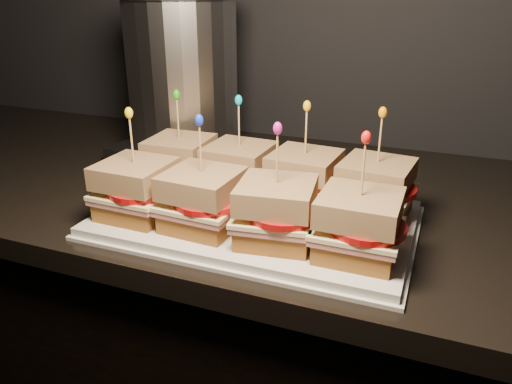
% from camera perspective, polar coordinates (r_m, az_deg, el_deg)
% --- Properties ---
extents(granite_slab, '(2.39, 0.67, 0.04)m').
position_cam_1_polar(granite_slab, '(0.90, 10.44, -1.75)').
color(granite_slab, black).
rests_on(granite_slab, cabinet).
extents(platter, '(0.47, 0.29, 0.02)m').
position_cam_1_polar(platter, '(0.78, 0.00, -3.13)').
color(platter, silver).
rests_on(platter, granite_slab).
extents(platter_rim, '(0.48, 0.30, 0.01)m').
position_cam_1_polar(platter_rim, '(0.78, 0.00, -3.53)').
color(platter_rim, silver).
rests_on(platter_rim, granite_slab).
extents(sandwich_0_bread_bot, '(0.10, 0.10, 0.03)m').
position_cam_1_polar(sandwich_0_bread_bot, '(0.89, -8.51, 1.70)').
color(sandwich_0_bread_bot, brown).
rests_on(sandwich_0_bread_bot, platter).
extents(sandwich_0_ham, '(0.11, 0.11, 0.01)m').
position_cam_1_polar(sandwich_0_ham, '(0.88, -8.57, 2.77)').
color(sandwich_0_ham, '#C16265').
rests_on(sandwich_0_ham, sandwich_0_bread_bot).
extents(sandwich_0_cheese, '(0.11, 0.11, 0.01)m').
position_cam_1_polar(sandwich_0_cheese, '(0.88, -8.60, 3.20)').
color(sandwich_0_cheese, '#FFF5AE').
rests_on(sandwich_0_cheese, sandwich_0_ham).
extents(sandwich_0_tomato, '(0.10, 0.10, 0.01)m').
position_cam_1_polar(sandwich_0_tomato, '(0.87, -8.13, 3.45)').
color(sandwich_0_tomato, '#B91010').
rests_on(sandwich_0_tomato, sandwich_0_cheese).
extents(sandwich_0_bread_top, '(0.10, 0.10, 0.03)m').
position_cam_1_polar(sandwich_0_bread_top, '(0.87, -8.71, 5.00)').
color(sandwich_0_bread_top, '#5F3011').
rests_on(sandwich_0_bread_top, sandwich_0_tomato).
extents(sandwich_0_pick, '(0.00, 0.00, 0.09)m').
position_cam_1_polar(sandwich_0_pick, '(0.86, -8.90, 7.99)').
color(sandwich_0_pick, tan).
rests_on(sandwich_0_pick, sandwich_0_bread_top).
extents(sandwich_0_frill, '(0.01, 0.01, 0.02)m').
position_cam_1_polar(sandwich_0_frill, '(0.85, -9.08, 10.92)').
color(sandwich_0_frill, '#1FAC12').
rests_on(sandwich_0_frill, sandwich_0_pick).
extents(sandwich_1_bread_bot, '(0.10, 0.10, 0.03)m').
position_cam_1_polar(sandwich_1_bread_bot, '(0.84, -1.87, 0.72)').
color(sandwich_1_bread_bot, brown).
rests_on(sandwich_1_bread_bot, platter).
extents(sandwich_1_ham, '(0.11, 0.11, 0.01)m').
position_cam_1_polar(sandwich_1_ham, '(0.84, -1.88, 1.85)').
color(sandwich_1_ham, '#C16265').
rests_on(sandwich_1_ham, sandwich_1_bread_bot).
extents(sandwich_1_cheese, '(0.12, 0.11, 0.01)m').
position_cam_1_polar(sandwich_1_cheese, '(0.83, -1.89, 2.30)').
color(sandwich_1_cheese, '#FFF5AE').
rests_on(sandwich_1_cheese, sandwich_1_ham).
extents(sandwich_1_tomato, '(0.10, 0.10, 0.01)m').
position_cam_1_polar(sandwich_1_tomato, '(0.82, -1.29, 2.55)').
color(sandwich_1_tomato, '#B91010').
rests_on(sandwich_1_tomato, sandwich_1_cheese).
extents(sandwich_1_bread_top, '(0.11, 0.11, 0.03)m').
position_cam_1_polar(sandwich_1_bread_top, '(0.82, -1.92, 4.19)').
color(sandwich_1_bread_top, '#5F3011').
rests_on(sandwich_1_bread_top, sandwich_1_tomato).
extents(sandwich_1_pick, '(0.00, 0.00, 0.09)m').
position_cam_1_polar(sandwich_1_pick, '(0.81, -1.96, 7.35)').
color(sandwich_1_pick, tan).
rests_on(sandwich_1_pick, sandwich_1_bread_top).
extents(sandwich_1_frill, '(0.01, 0.01, 0.02)m').
position_cam_1_polar(sandwich_1_frill, '(0.80, -2.00, 10.46)').
color(sandwich_1_frill, '#06ADC9').
rests_on(sandwich_1_frill, sandwich_1_pick).
extents(sandwich_2_bread_bot, '(0.11, 0.11, 0.03)m').
position_cam_1_polar(sandwich_2_bread_bot, '(0.81, 5.45, -0.36)').
color(sandwich_2_bread_bot, brown).
rests_on(sandwich_2_bread_bot, platter).
extents(sandwich_2_ham, '(0.12, 0.11, 0.01)m').
position_cam_1_polar(sandwich_2_ham, '(0.80, 5.49, 0.80)').
color(sandwich_2_ham, '#C16265').
rests_on(sandwich_2_ham, sandwich_2_bread_bot).
extents(sandwich_2_cheese, '(0.12, 0.11, 0.01)m').
position_cam_1_polar(sandwich_2_cheese, '(0.80, 5.51, 1.26)').
color(sandwich_2_cheese, '#FFF5AE').
rests_on(sandwich_2_cheese, sandwich_2_ham).
extents(sandwich_2_tomato, '(0.10, 0.10, 0.01)m').
position_cam_1_polar(sandwich_2_tomato, '(0.79, 6.24, 1.51)').
color(sandwich_2_tomato, '#B91010').
rests_on(sandwich_2_tomato, sandwich_2_cheese).
extents(sandwich_2_bread_top, '(0.11, 0.11, 0.03)m').
position_cam_1_polar(sandwich_2_bread_top, '(0.79, 5.59, 3.23)').
color(sandwich_2_bread_top, '#5F3011').
rests_on(sandwich_2_bread_top, sandwich_2_tomato).
extents(sandwich_2_pick, '(0.00, 0.00, 0.09)m').
position_cam_1_polar(sandwich_2_pick, '(0.78, 5.72, 6.52)').
color(sandwich_2_pick, tan).
rests_on(sandwich_2_pick, sandwich_2_bread_top).
extents(sandwich_2_frill, '(0.01, 0.01, 0.02)m').
position_cam_1_polar(sandwich_2_frill, '(0.76, 5.85, 9.76)').
color(sandwich_2_frill, yellow).
rests_on(sandwich_2_frill, sandwich_2_pick).
extents(sandwich_3_bread_bot, '(0.11, 0.11, 0.03)m').
position_cam_1_polar(sandwich_3_bread_bot, '(0.79, 13.27, -1.52)').
color(sandwich_3_bread_bot, brown).
rests_on(sandwich_3_bread_bot, platter).
extents(sandwich_3_ham, '(0.12, 0.12, 0.01)m').
position_cam_1_polar(sandwich_3_ham, '(0.78, 13.39, -0.34)').
color(sandwich_3_ham, '#C16265').
rests_on(sandwich_3_ham, sandwich_3_bread_bot).
extents(sandwich_3_cheese, '(0.12, 0.12, 0.01)m').
position_cam_1_polar(sandwich_3_cheese, '(0.78, 13.43, 0.14)').
color(sandwich_3_cheese, '#FFF5AE').
rests_on(sandwich_3_cheese, sandwich_3_ham).
extents(sandwich_3_tomato, '(0.10, 0.10, 0.01)m').
position_cam_1_polar(sandwich_3_tomato, '(0.77, 14.29, 0.37)').
color(sandwich_3_tomato, '#B91010').
rests_on(sandwich_3_tomato, sandwich_3_cheese).
extents(sandwich_3_bread_top, '(0.11, 0.11, 0.03)m').
position_cam_1_polar(sandwich_3_bread_top, '(0.77, 13.63, 2.14)').
color(sandwich_3_bread_top, '#5F3011').
rests_on(sandwich_3_bread_top, sandwich_3_tomato).
extents(sandwich_3_pick, '(0.00, 0.00, 0.09)m').
position_cam_1_polar(sandwich_3_pick, '(0.75, 13.96, 5.49)').
color(sandwich_3_pick, tan).
rests_on(sandwich_3_pick, sandwich_3_bread_top).
extents(sandwich_3_frill, '(0.01, 0.01, 0.02)m').
position_cam_1_polar(sandwich_3_frill, '(0.74, 14.28, 8.81)').
color(sandwich_3_frill, orange).
rests_on(sandwich_3_frill, sandwich_3_pick).
extents(sandwich_4_bread_bot, '(0.10, 0.10, 0.03)m').
position_cam_1_polar(sandwich_4_bread_bot, '(0.79, -13.32, -1.60)').
color(sandwich_4_bread_bot, brown).
rests_on(sandwich_4_bread_bot, platter).
extents(sandwich_4_ham, '(0.11, 0.11, 0.01)m').
position_cam_1_polar(sandwich_4_ham, '(0.78, -13.43, -0.42)').
color(sandwich_4_ham, '#C16265').
rests_on(sandwich_4_ham, sandwich_4_bread_bot).
extents(sandwich_4_cheese, '(0.11, 0.11, 0.01)m').
position_cam_1_polar(sandwich_4_cheese, '(0.78, -13.48, 0.06)').
color(sandwich_4_cheese, '#FFF5AE').
rests_on(sandwich_4_cheese, sandwich_4_ham).
extents(sandwich_4_tomato, '(0.10, 0.10, 0.01)m').
position_cam_1_polar(sandwich_4_tomato, '(0.76, -13.03, 0.29)').
color(sandwich_4_tomato, '#B91010').
rests_on(sandwich_4_tomato, sandwich_4_cheese).
extents(sandwich_4_bread_top, '(0.10, 0.10, 0.03)m').
position_cam_1_polar(sandwich_4_bread_top, '(0.77, -13.67, 2.07)').
color(sandwich_4_bread_top, '#5F3011').
rests_on(sandwich_4_bread_top, sandwich_4_tomato).
extents(sandwich_4_pick, '(0.00, 0.00, 0.09)m').
position_cam_1_polar(sandwich_4_pick, '(0.75, -14.00, 5.43)').
color(sandwich_4_pick, tan).
rests_on(sandwich_4_pick, sandwich_4_bread_top).
extents(sandwich_4_frill, '(0.01, 0.01, 0.02)m').
position_cam_1_polar(sandwich_4_frill, '(0.74, -14.33, 8.75)').
color(sandwich_4_frill, yellow).
rests_on(sandwich_4_frill, sandwich_4_pick).
extents(sandwich_5_bread_bot, '(0.10, 0.10, 0.03)m').
position_cam_1_polar(sandwich_5_bread_bot, '(0.73, -6.03, -2.96)').
color(sandwich_5_bread_bot, brown).
rests_on(sandwich_5_bread_bot, platter).
extents(sandwich_5_ham, '(0.11, 0.11, 0.01)m').
position_cam_1_polar(sandwich_5_ham, '(0.72, -6.08, -1.70)').
color(sandwich_5_ham, '#C16265').
rests_on(sandwich_5_ham, sandwich_5_bread_bot).
extents(sandwich_5_cheese, '(0.12, 0.11, 0.01)m').
position_cam_1_polar(sandwich_5_cheese, '(0.72, -6.11, -1.19)').
color(sandwich_5_cheese, '#FFF5AE').
rests_on(sandwich_5_cheese, sandwich_5_ham).
extents(sandwich_5_tomato, '(0.10, 0.10, 0.01)m').
position_cam_1_polar(sandwich_5_tomato, '(0.71, -5.49, -0.97)').
color(sandwich_5_tomato, '#B91010').
rests_on(sandwich_5_tomato, sandwich_5_cheese).
extents(sandwich_5_bread_top, '(0.11, 0.11, 0.03)m').
position_cam_1_polar(sandwich_5_bread_top, '(0.71, -6.20, 0.95)').
color(sandwich_5_bread_top, '#5F3011').
rests_on(sandwich_5_bread_top, sandwich_5_tomato).
extents(sandwich_5_pick, '(0.00, 0.00, 0.09)m').
position_cam_1_polar(sandwich_5_pick, '(0.69, -6.37, 4.57)').
color(sandwich_5_pick, tan).
rests_on(sandwich_5_pick, sandwich_5_bread_top).
extents(sandwich_5_frill, '(0.01, 0.01, 0.02)m').
position_cam_1_polar(sandwich_5_frill, '(0.68, -6.53, 8.16)').
color(sandwich_5_frill, blue).
rests_on(sandwich_5_frill, sandwich_5_pick).
extents(sandwich_6_bread_bot, '(0.11, 0.11, 0.03)m').
position_cam_1_polar(sandwich_6_bread_bot, '(0.69, 2.28, -4.45)').
color(sandwich_6_bread_bot, brown).
rests_on(sandwich_6_bread_bot, platter).
extents(sandwich_6_ham, '(0.12, 0.12, 0.01)m').
position_cam_1_polar(sandwich_6_ham, '(0.68, 2.31, -3.13)').
color(sandwich_6_ham, '#C16265').
rests_on(sandwich_6_ham, sandwich_6_bread_bot).
extents(sandwich_6_cheese, '(0.12, 0.12, 0.01)m').
position_cam_1_polar(sandwich_6_cheese, '(0.68, 2.32, -2.60)').
color(sandwich_6_cheese, '#FFF5AE').
rests_on(sandwich_6_cheese, sandwich_6_ham).
extents(sandwich_6_tomato, '(0.10, 0.10, 0.01)m').
position_cam_1_polar(sandwich_6_tomato, '(0.67, 3.13, -2.38)').
color(sandwich_6_tomato, '#B91010').
rests_on(sandwich_6_tomato, sandwich_6_cheese).
extents(sandwich_6_bread_top, '(0.11, 0.11, 0.03)m').
position_cam_1_polar(sandwich_6_bread_top, '(0.67, 2.36, -0.34)').
color(sandwich_6_bread_top, '#5F3011').
rests_on(sandwich_6_bread_top, sandwich_6_tomato).
extents(sandwich_6_pick, '(0.00, 0.00, 0.09)m').
position_cam_1_polar(sandwich_6_pick, '(0.65, 2.42, 3.47)').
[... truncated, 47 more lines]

